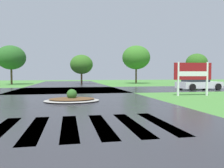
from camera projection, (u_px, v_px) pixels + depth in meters
asphalt_roadway at (69, 101)px, 12.16m from camera, size 10.25×80.00×0.01m
asphalt_cross_road at (69, 90)px, 21.31m from camera, size 90.00×9.23×0.01m
crosswalk_stripes at (69, 127)px, 6.20m from camera, size 5.85×3.24×0.01m
estate_billboard at (193, 73)px, 15.40m from camera, size 2.71×0.30×2.36m
median_island at (72, 99)px, 12.09m from camera, size 3.01×2.32×0.68m
car_dark_suv at (198, 84)px, 21.63m from camera, size 4.33×2.45×1.24m
background_treeline at (72, 60)px, 35.54m from camera, size 47.06×6.63×6.36m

